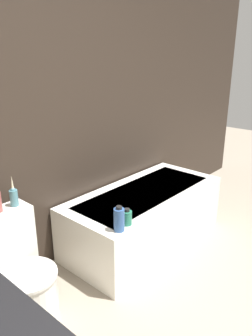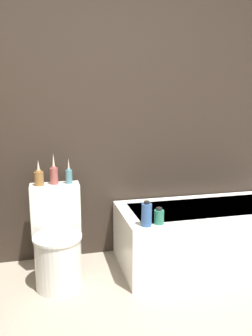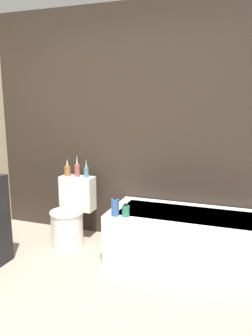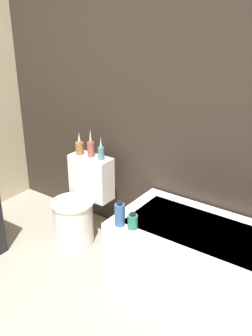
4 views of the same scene
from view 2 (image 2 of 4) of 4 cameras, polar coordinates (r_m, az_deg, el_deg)
name	(u,v)px [view 2 (image 2 of 4)]	position (r m, az deg, el deg)	size (l,w,h in m)	color
wall_back_tiled	(107,111)	(2.89, -3.26, 9.87)	(6.40, 0.06, 2.60)	#332821
bathtub	(208,234)	(3.00, 14.09, -11.01)	(1.54, 0.71, 0.50)	white
toilet	(57,241)	(2.64, -11.86, -12.37)	(0.39, 0.53, 0.74)	white
vase_gold	(39,177)	(2.65, -14.93, -1.47)	(0.07, 0.07, 0.21)	olive
vase_silver	(54,174)	(2.66, -12.43, -1.00)	(0.06, 0.06, 0.25)	#994C47
vase_bronze	(69,175)	(2.66, -9.91, -1.20)	(0.05, 0.05, 0.21)	teal
shampoo_bottle_tall	(147,214)	(2.39, 3.62, -8.07)	(0.08, 0.08, 0.19)	#335999
shampoo_bottle_short	(159,217)	(2.45, 5.77, -8.41)	(0.07, 0.07, 0.13)	#267259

